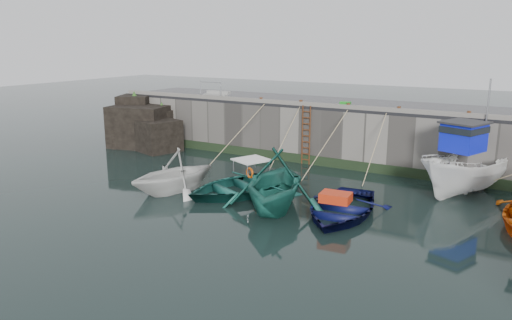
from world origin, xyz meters
The scene contains 23 objects.
ground centered at (0.00, 0.00, 0.00)m, with size 120.00×120.00×0.00m, color black.
quay_back centered at (0.00, 12.50, 1.50)m, with size 30.00×5.00×3.00m, color slate.
road_back centered at (0.00, 12.50, 3.08)m, with size 30.00×5.00×0.16m, color black.
kerb_back centered at (0.00, 10.15, 3.26)m, with size 30.00×0.30×0.20m, color slate.
algae_back centered at (0.00, 9.96, 0.25)m, with size 30.00×0.08×0.50m, color black.
rock_outcrop centered at (-12.92, 9.11, 1.26)m, with size 5.85×4.24×3.41m.
ladder centered at (-2.00, 9.91, 1.59)m, with size 0.51×0.08×3.20m.
boat_near_white centered at (-4.96, 2.38, 0.00)m, with size 3.65×4.23×2.23m, color silver.
boat_near_white_rope centered at (-4.96, 7.44, 0.00)m, with size 0.04×5.74×3.10m, color tan, non-canonical shape.
boat_near_blue centered at (-2.20, 3.74, 0.00)m, with size 3.93×5.51×1.14m, color #164E47.
boat_near_blue_rope centered at (-2.20, 8.12, 0.00)m, with size 0.04×4.57×3.10m, color tan, non-canonical shape.
boat_near_blacktrim centered at (0.00, 2.70, 0.00)m, with size 4.42×5.12×2.70m, color #1A5C4F.
boat_near_blacktrim_rope centered at (0.00, 7.60, 0.00)m, with size 0.04×5.46×3.10m, color tan, non-canonical shape.
boat_near_navy centered at (2.62, 3.26, 0.00)m, with size 3.59×5.03×1.04m, color #090C39.
boat_near_navy_rope centered at (2.62, 7.88, 0.00)m, with size 0.04×4.98×3.10m, color tan, non-canonical shape.
boat_far_white centered at (6.34, 8.74, 0.99)m, with size 4.27×6.40×5.31m.
fish_crate centered at (-0.05, 10.47, 3.32)m, with size 0.55×0.40×0.32m, color #177F1A.
railing centered at (-8.75, 11.25, 3.36)m, with size 1.60×1.05×1.00m.
bollard_a centered at (-5.00, 10.25, 3.30)m, with size 0.18×0.18×0.28m, color #3F1E0F.
bollard_b centered at (-2.50, 10.25, 3.30)m, with size 0.18×0.18×0.28m, color #3F1E0F.
bollard_c centered at (0.20, 10.25, 3.30)m, with size 0.18×0.18×0.28m, color #3F1E0F.
bollard_d centered at (2.80, 10.25, 3.30)m, with size 0.18×0.18×0.28m, color #3F1E0F.
bollard_e centered at (6.00, 10.25, 3.30)m, with size 0.18×0.18×0.28m, color #3F1E0F.
Camera 1 is at (9.11, -14.25, 6.60)m, focal length 35.00 mm.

